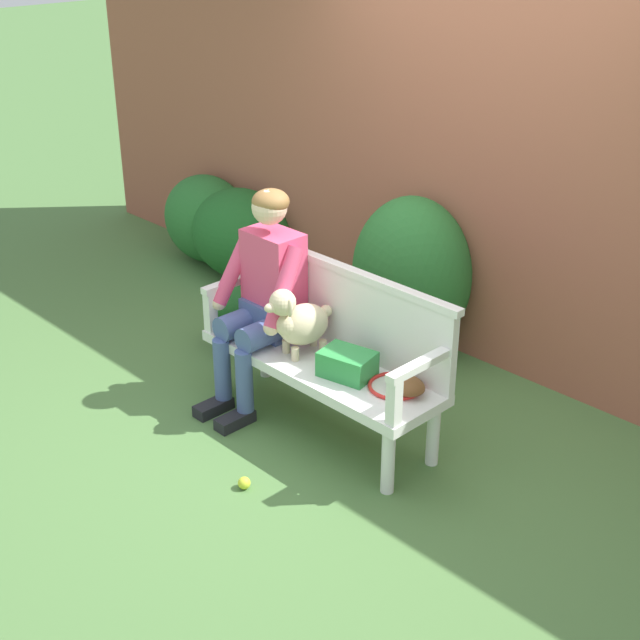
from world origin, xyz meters
TOP-DOWN VIEW (x-y plane):
  - ground_plane at (0.00, 0.00)m, footprint 40.00×40.00m
  - brick_garden_fence at (0.00, 1.47)m, footprint 8.00×0.30m
  - hedge_bush_far_left at (-2.48, 1.13)m, footprint 0.79×0.62m
  - hedge_bush_far_right at (-2.03, 1.12)m, footprint 0.86×0.70m
  - hedge_bush_mid_left at (-0.30, 1.13)m, footprint 0.82×0.72m
  - garden_bench at (0.00, 0.00)m, footprint 1.51×0.48m
  - bench_backrest at (0.00, 0.21)m, footprint 1.55×0.06m
  - bench_armrest_left_end at (-0.72, -0.09)m, footprint 0.06×0.48m
  - bench_armrest_right_end at (0.72, -0.09)m, footprint 0.06×0.48m
  - person_seated at (-0.45, -0.01)m, footprint 0.56×0.64m
  - dog_on_bench at (-0.14, -0.03)m, footprint 0.26×0.41m
  - tennis_racket at (0.48, 0.10)m, footprint 0.38×0.58m
  - baseball_glove at (0.56, 0.07)m, footprint 0.22×0.17m
  - sports_bag at (0.22, -0.01)m, footprint 0.32×0.25m
  - tennis_ball at (0.15, -0.69)m, footprint 0.07×0.07m
  - potted_plant at (-1.10, 0.29)m, footprint 0.37×0.37m

SIDE VIEW (x-z plane):
  - ground_plane at x=0.00m, z-range 0.00..0.00m
  - tennis_ball at x=0.15m, z-range 0.00..0.07m
  - potted_plant at x=-1.10m, z-range 0.04..0.49m
  - hedge_bush_far_right at x=-2.03m, z-range 0.00..0.71m
  - hedge_bush_far_left at x=-2.48m, z-range 0.00..0.72m
  - garden_bench at x=0.00m, z-range 0.15..0.59m
  - tennis_racket at x=0.48m, z-range 0.43..0.46m
  - baseball_glove at x=0.56m, z-range 0.43..0.52m
  - sports_bag at x=0.22m, z-range 0.43..0.57m
  - hedge_bush_mid_left at x=-0.30m, z-range 0.00..1.05m
  - bench_armrest_left_end at x=-0.72m, z-range 0.49..0.77m
  - bench_armrest_right_end at x=0.72m, z-range 0.49..0.77m
  - dog_on_bench at x=-0.14m, z-range 0.43..0.85m
  - bench_backrest at x=0.00m, z-range 0.44..0.94m
  - person_seated at x=-0.45m, z-range 0.06..1.36m
  - brick_garden_fence at x=0.00m, z-range 0.00..2.70m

